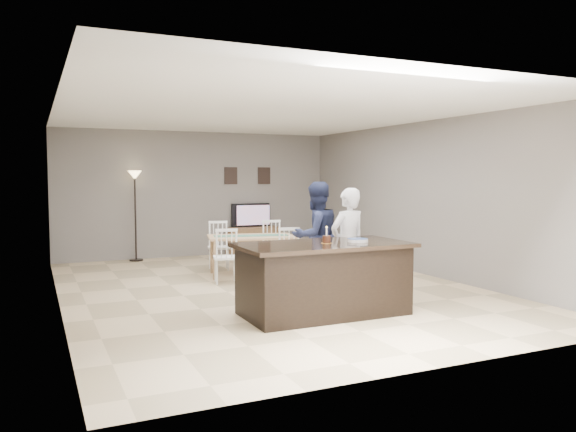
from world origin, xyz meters
name	(u,v)px	position (x,y,z in m)	size (l,w,h in m)	color
floor	(268,288)	(0.00, 0.00, 0.00)	(8.00, 8.00, 0.00)	tan
room_shell	(268,180)	(0.00, 0.00, 1.68)	(8.00, 8.00, 8.00)	slate
kitchen_island	(324,278)	(0.00, -1.80, 0.45)	(2.15, 1.10, 0.90)	black
tv_console	(253,240)	(1.20, 3.77, 0.30)	(1.20, 0.40, 0.60)	brown
television	(252,215)	(1.20, 3.84, 0.86)	(0.91, 0.12, 0.53)	black
tv_screen_glow	(253,215)	(1.20, 3.76, 0.87)	(0.78, 0.78, 0.00)	#DB4F18
picture_frames	(248,176)	(1.15, 3.98, 1.75)	(1.10, 0.02, 0.38)	black
doorway	(69,226)	(-2.99, -2.30, 1.26)	(0.00, 2.10, 2.65)	black
woman	(348,245)	(0.68, -1.25, 0.79)	(0.57, 0.38, 1.57)	silver
man	(316,236)	(0.59, -0.45, 0.83)	(0.80, 0.63, 1.65)	#1B203C
birthday_cake	(327,239)	(0.02, -1.83, 0.95)	(0.14, 0.14, 0.21)	gold
plate_stack	(358,240)	(0.46, -1.86, 0.92)	(0.27, 0.27, 0.04)	white
dining_table	(251,243)	(0.18, 1.22, 0.57)	(1.74, 1.93, 0.90)	tan
floor_lamp	(135,191)	(-1.38, 3.78, 1.44)	(0.28, 0.28, 1.85)	black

